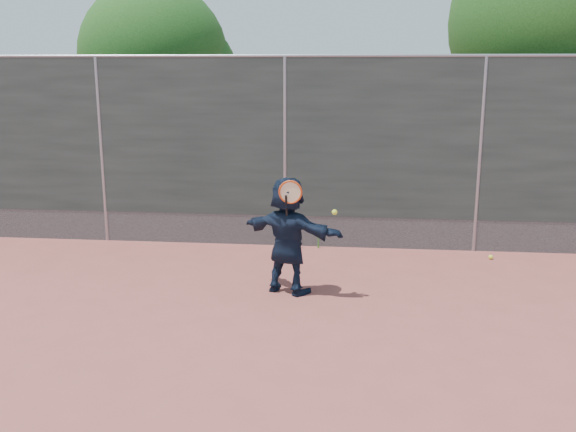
# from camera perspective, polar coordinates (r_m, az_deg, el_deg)

# --- Properties ---
(ground) EXTENTS (80.00, 80.00, 0.00)m
(ground) POSITION_cam_1_polar(r_m,az_deg,el_deg) (7.19, -3.36, -10.23)
(ground) COLOR #9E4C42
(ground) RESTS_ON ground
(player) EXTENTS (1.46, 0.98, 1.51)m
(player) POSITION_cam_1_polar(r_m,az_deg,el_deg) (8.15, 0.00, -1.72)
(player) COLOR #121D32
(player) RESTS_ON ground
(ball_ground) EXTENTS (0.07, 0.07, 0.07)m
(ball_ground) POSITION_cam_1_polar(r_m,az_deg,el_deg) (10.18, 17.58, -3.51)
(ball_ground) COLOR #D8F035
(ball_ground) RESTS_ON ground
(fence) EXTENTS (20.00, 0.06, 3.03)m
(fence) POSITION_cam_1_polar(r_m,az_deg,el_deg) (10.15, -0.28, 6.02)
(fence) COLOR #38423D
(fence) RESTS_ON ground
(swing_action) EXTENTS (0.72, 0.13, 0.51)m
(swing_action) POSITION_cam_1_polar(r_m,az_deg,el_deg) (7.82, 0.59, 1.83)
(swing_action) COLOR #C63F12
(swing_action) RESTS_ON ground
(tree_right) EXTENTS (3.78, 3.60, 5.39)m
(tree_right) POSITION_cam_1_polar(r_m,az_deg,el_deg) (12.78, 23.11, 15.07)
(tree_right) COLOR #382314
(tree_right) RESTS_ON ground
(tree_left) EXTENTS (3.15, 3.00, 4.53)m
(tree_left) POSITION_cam_1_polar(r_m,az_deg,el_deg) (13.64, -11.13, 13.36)
(tree_left) COLOR #382314
(tree_left) RESTS_ON ground
(weed_clump) EXTENTS (0.68, 0.07, 0.30)m
(weed_clump) POSITION_cam_1_polar(r_m,az_deg,el_deg) (10.29, 1.29, -2.11)
(weed_clump) COLOR #387226
(weed_clump) RESTS_ON ground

